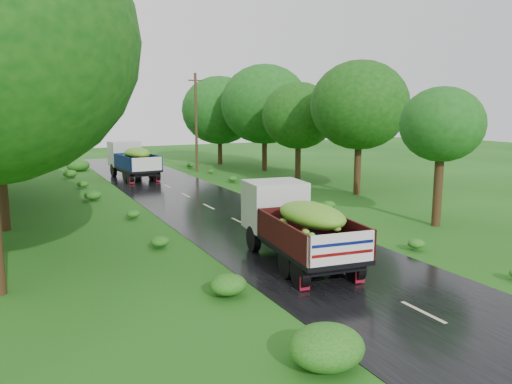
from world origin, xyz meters
TOP-DOWN VIEW (x-y plane):
  - ground at (0.00, 0.00)m, footprint 120.00×120.00m
  - road at (0.00, 5.00)m, footprint 6.50×80.00m
  - road_lines at (0.00, 6.00)m, footprint 0.12×69.60m
  - truck_near at (-0.78, 5.47)m, footprint 2.91×6.46m
  - truck_far at (-1.26, 29.02)m, footprint 2.78×6.64m
  - utility_pole at (4.56, 30.59)m, footprint 1.38×0.59m
  - trees_right at (9.24, 24.33)m, footprint 5.49×31.07m
  - shrubs at (0.00, 14.00)m, footprint 11.90×44.00m

SIDE VIEW (x-z plane):
  - ground at x=0.00m, z-range 0.00..0.00m
  - road at x=0.00m, z-range 0.00..0.02m
  - road_lines at x=0.00m, z-range 0.02..0.02m
  - shrubs at x=0.00m, z-range 0.00..0.70m
  - truck_near at x=-0.78m, z-range 0.17..2.80m
  - truck_far at x=-1.26m, z-range 0.18..2.90m
  - utility_pole at x=4.56m, z-range 0.12..8.32m
  - trees_right at x=9.24m, z-range 1.50..8.90m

